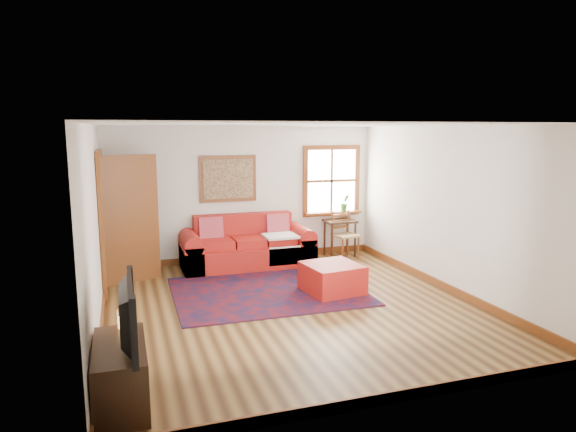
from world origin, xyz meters
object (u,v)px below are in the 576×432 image
object	(u,v)px
side_table	(340,226)
media_cabinet	(121,374)
red_ottoman	(332,278)
ladder_back_chair	(344,233)
red_leather_sofa	(247,249)

from	to	relation	value
side_table	media_cabinet	distance (m)	6.04
red_ottoman	ladder_back_chair	bearing A→B (deg)	53.52
red_leather_sofa	side_table	xyz separation A→B (m)	(1.89, 0.17, 0.28)
side_table	ladder_back_chair	bearing A→B (deg)	-91.04
red_leather_sofa	red_ottoman	xyz separation A→B (m)	(0.85, -1.92, -0.08)
red_leather_sofa	media_cabinet	distance (m)	4.80
red_leather_sofa	red_ottoman	world-z (taller)	red_leather_sofa
side_table	media_cabinet	world-z (taller)	side_table
red_leather_sofa	side_table	bearing A→B (deg)	5.09
red_leather_sofa	red_ottoman	distance (m)	2.10
red_ottoman	side_table	world-z (taller)	side_table
red_ottoman	media_cabinet	distance (m)	3.85
ladder_back_chair	media_cabinet	world-z (taller)	ladder_back_chair
side_table	red_ottoman	bearing A→B (deg)	-116.54
red_leather_sofa	side_table	size ratio (longest dim) A/B	3.30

